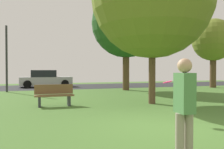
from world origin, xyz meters
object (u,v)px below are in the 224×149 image
Objects in this scene: maple_tree_near at (213,40)px; person_bystander at (184,107)px; oak_tree_right at (126,24)px; parked_car_silver at (45,79)px; park_bench at (54,95)px; frisbee_disc at (167,82)px; street_lamp_post at (7,59)px.

person_bystander is (-12.40, -13.63, -3.04)m from maple_tree_near.
oak_tree_right is 8.02m from maple_tree_near.
parked_car_silver is 11.67m from park_bench.
maple_tree_near is at bearing -21.19° from parked_car_silver.
frisbee_disc is 0.08× the size of parked_car_silver.
oak_tree_right reaches higher than parked_car_silver.
oak_tree_right is 1.29× the size of maple_tree_near.
oak_tree_right is 4.67× the size of park_bench.
maple_tree_near reaches higher than person_bystander.
street_lamp_post is at bearing -71.97° from park_bench.
person_bystander is 0.39× the size of parked_car_silver.
street_lamp_post is at bearing 114.72° from frisbee_disc.
maple_tree_near reaches higher than frisbee_disc.
street_lamp_post reaches higher than park_bench.
frisbee_disc is 0.08× the size of street_lamp_post.
street_lamp_post is at bearing -123.89° from parked_car_silver.
person_bystander reaches higher than frisbee_disc.
parked_car_silver is at bearing 136.08° from oak_tree_right.
maple_tree_near reaches higher than parked_car_silver.
parked_car_silver is at bearing -91.57° from park_bench.
street_lamp_post reaches higher than parked_car_silver.
person_bystander is 18.87m from parked_car_silver.
parked_car_silver reaches higher than frisbee_disc.
oak_tree_right is 1.66× the size of street_lamp_post.
person_bystander is at bearing -132.30° from maple_tree_near.
oak_tree_right is 9.71m from park_bench.
street_lamp_post is (-16.21, 1.08, -1.74)m from maple_tree_near.
oak_tree_right is at bearing -43.92° from parked_car_silver.
maple_tree_near is 14.79m from parked_car_silver.
oak_tree_right is 8.75m from street_lamp_post.
parked_car_silver is 2.74× the size of park_bench.
street_lamp_post reaches higher than person_bystander.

